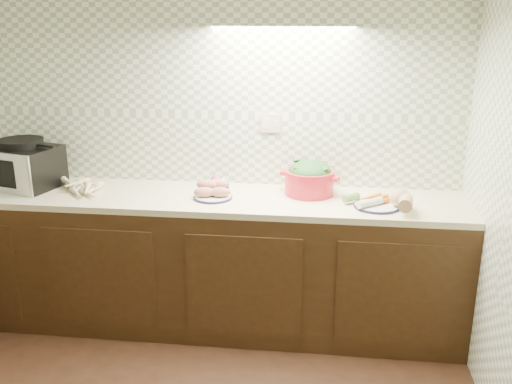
# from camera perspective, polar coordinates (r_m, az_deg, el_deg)

# --- Properties ---
(room) EXTENTS (3.60, 3.60, 2.60)m
(room) POSITION_cam_1_polar(r_m,az_deg,el_deg) (2.10, -18.56, 5.92)
(room) COLOR black
(room) RESTS_ON ground
(counter) EXTENTS (3.60, 3.60, 0.90)m
(counter) POSITION_cam_1_polar(r_m,az_deg,el_deg) (3.38, -22.35, -11.45)
(counter) COLOR black
(counter) RESTS_ON ground
(toaster_oven) EXTENTS (0.53, 0.45, 0.32)m
(toaster_oven) POSITION_cam_1_polar(r_m,az_deg,el_deg) (4.06, -22.32, 2.54)
(toaster_oven) COLOR black
(toaster_oven) RESTS_ON counter
(parsnip_pile) EXTENTS (0.34, 0.31, 0.06)m
(parsnip_pile) POSITION_cam_1_polar(r_m,az_deg,el_deg) (3.83, -17.10, 0.31)
(parsnip_pile) COLOR beige
(parsnip_pile) RESTS_ON counter
(sweet_potato_plate) EXTENTS (0.24, 0.24, 0.11)m
(sweet_potato_plate) POSITION_cam_1_polar(r_m,az_deg,el_deg) (3.57, -4.36, 0.07)
(sweet_potato_plate) COLOR #14123E
(sweet_potato_plate) RESTS_ON counter
(onion_bowl) EXTENTS (0.14, 0.14, 0.10)m
(onion_bowl) POSITION_cam_1_polar(r_m,az_deg,el_deg) (3.71, -3.84, 0.72)
(onion_bowl) COLOR black
(onion_bowl) RESTS_ON counter
(dutch_oven) EXTENTS (0.39, 0.39, 0.22)m
(dutch_oven) POSITION_cam_1_polar(r_m,az_deg,el_deg) (3.63, 5.37, 1.40)
(dutch_oven) COLOR red
(dutch_oven) RESTS_ON counter
(veg_plate) EXTENTS (0.44, 0.30, 0.13)m
(veg_plate) POSITION_cam_1_polar(r_m,az_deg,el_deg) (3.46, 12.95, -0.83)
(veg_plate) COLOR #14123E
(veg_plate) RESTS_ON counter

